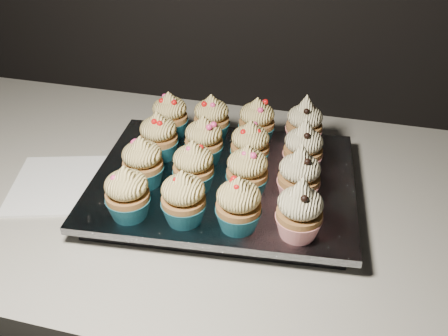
# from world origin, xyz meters

# --- Properties ---
(worktop) EXTENTS (2.44, 0.64, 0.04)m
(worktop) POSITION_xyz_m (0.00, 1.70, 0.88)
(worktop) COLOR beige
(worktop) RESTS_ON cabinet
(napkin) EXTENTS (0.21, 0.21, 0.00)m
(napkin) POSITION_xyz_m (-0.40, 1.64, 0.90)
(napkin) COLOR white
(napkin) RESTS_ON worktop
(baking_tray) EXTENTS (0.40, 0.32, 0.02)m
(baking_tray) POSITION_xyz_m (-0.14, 1.69, 0.91)
(baking_tray) COLOR black
(baking_tray) RESTS_ON worktop
(foil_lining) EXTENTS (0.44, 0.36, 0.01)m
(foil_lining) POSITION_xyz_m (-0.14, 1.69, 0.93)
(foil_lining) COLOR silver
(foil_lining) RESTS_ON baking_tray
(cupcake_0) EXTENTS (0.06, 0.06, 0.08)m
(cupcake_0) POSITION_xyz_m (-0.24, 1.56, 0.97)
(cupcake_0) COLOR #175F70
(cupcake_0) RESTS_ON foil_lining
(cupcake_1) EXTENTS (0.06, 0.06, 0.08)m
(cupcake_1) POSITION_xyz_m (-0.16, 1.57, 0.97)
(cupcake_1) COLOR #175F70
(cupcake_1) RESTS_ON foil_lining
(cupcake_2) EXTENTS (0.06, 0.06, 0.08)m
(cupcake_2) POSITION_xyz_m (-0.09, 1.58, 0.97)
(cupcake_2) COLOR #175F70
(cupcake_2) RESTS_ON foil_lining
(cupcake_3) EXTENTS (0.06, 0.06, 0.10)m
(cupcake_3) POSITION_xyz_m (-0.00, 1.58, 0.97)
(cupcake_3) COLOR red
(cupcake_3) RESTS_ON foil_lining
(cupcake_4) EXTENTS (0.06, 0.06, 0.08)m
(cupcake_4) POSITION_xyz_m (-0.25, 1.64, 0.97)
(cupcake_4) COLOR #175F70
(cupcake_4) RESTS_ON foil_lining
(cupcake_5) EXTENTS (0.06, 0.06, 0.08)m
(cupcake_5) POSITION_xyz_m (-0.17, 1.65, 0.97)
(cupcake_5) COLOR #175F70
(cupcake_5) RESTS_ON foil_lining
(cupcake_6) EXTENTS (0.06, 0.06, 0.08)m
(cupcake_6) POSITION_xyz_m (-0.09, 1.66, 0.97)
(cupcake_6) COLOR #175F70
(cupcake_6) RESTS_ON foil_lining
(cupcake_7) EXTENTS (0.06, 0.06, 0.10)m
(cupcake_7) POSITION_xyz_m (-0.02, 1.66, 0.97)
(cupcake_7) COLOR red
(cupcake_7) RESTS_ON foil_lining
(cupcake_8) EXTENTS (0.06, 0.06, 0.08)m
(cupcake_8) POSITION_xyz_m (-0.25, 1.72, 0.97)
(cupcake_8) COLOR #175F70
(cupcake_8) RESTS_ON foil_lining
(cupcake_9) EXTENTS (0.06, 0.06, 0.08)m
(cupcake_9) POSITION_xyz_m (-0.18, 1.72, 0.97)
(cupcake_9) COLOR #175F70
(cupcake_9) RESTS_ON foil_lining
(cupcake_10) EXTENTS (0.06, 0.06, 0.08)m
(cupcake_10) POSITION_xyz_m (-0.10, 1.73, 0.97)
(cupcake_10) COLOR #175F70
(cupcake_10) RESTS_ON foil_lining
(cupcake_11) EXTENTS (0.06, 0.06, 0.10)m
(cupcake_11) POSITION_xyz_m (-0.02, 1.74, 0.97)
(cupcake_11) COLOR red
(cupcake_11) RESTS_ON foil_lining
(cupcake_12) EXTENTS (0.06, 0.06, 0.08)m
(cupcake_12) POSITION_xyz_m (-0.26, 1.79, 0.97)
(cupcake_12) COLOR #175F70
(cupcake_12) RESTS_ON foil_lining
(cupcake_13) EXTENTS (0.06, 0.06, 0.08)m
(cupcake_13) POSITION_xyz_m (-0.19, 1.80, 0.97)
(cupcake_13) COLOR #175F70
(cupcake_13) RESTS_ON foil_lining
(cupcake_14) EXTENTS (0.06, 0.06, 0.08)m
(cupcake_14) POSITION_xyz_m (-0.11, 1.81, 0.97)
(cupcake_14) COLOR #175F70
(cupcake_14) RESTS_ON foil_lining
(cupcake_15) EXTENTS (0.06, 0.06, 0.10)m
(cupcake_15) POSITION_xyz_m (-0.03, 1.82, 0.97)
(cupcake_15) COLOR red
(cupcake_15) RESTS_ON foil_lining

